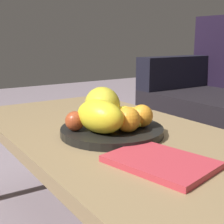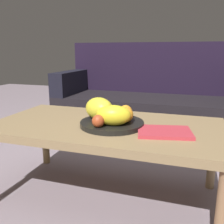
% 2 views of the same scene
% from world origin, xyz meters
% --- Properties ---
extents(ground_plane, '(8.00, 8.00, 0.00)m').
position_xyz_m(ground_plane, '(0.00, 0.00, 0.00)').
color(ground_plane, gray).
extents(coffee_table, '(1.23, 0.64, 0.44)m').
position_xyz_m(coffee_table, '(0.00, 0.00, 0.39)').
color(coffee_table, '#8E744E').
rests_on(coffee_table, ground_plane).
extents(couch, '(1.70, 0.70, 0.90)m').
position_xyz_m(couch, '(0.04, 1.15, 0.30)').
color(couch, black).
rests_on(couch, ground_plane).
extents(fruit_bowl, '(0.33, 0.33, 0.03)m').
position_xyz_m(fruit_bowl, '(0.04, -0.03, 0.45)').
color(fruit_bowl, black).
rests_on(fruit_bowl, coffee_table).
extents(melon_large_front, '(0.19, 0.14, 0.10)m').
position_xyz_m(melon_large_front, '(0.07, -0.09, 0.51)').
color(melon_large_front, yellow).
rests_on(melon_large_front, fruit_bowl).
extents(melon_smaller_beside, '(0.21, 0.18, 0.12)m').
position_xyz_m(melon_smaller_beside, '(-0.03, -0.02, 0.52)').
color(melon_smaller_beside, yellow).
rests_on(melon_smaller_beside, fruit_bowl).
extents(orange_front, '(0.07, 0.07, 0.07)m').
position_xyz_m(orange_front, '(0.09, 0.05, 0.50)').
color(orange_front, orange).
rests_on(orange_front, fruit_bowl).
extents(orange_left, '(0.08, 0.08, 0.08)m').
position_xyz_m(orange_left, '(0.11, -0.02, 0.50)').
color(orange_left, orange).
rests_on(orange_left, fruit_bowl).
extents(apple_right, '(0.06, 0.06, 0.06)m').
position_xyz_m(apple_right, '(0.01, -0.15, 0.49)').
color(apple_right, '#A84221').
rests_on(apple_right, fruit_bowl).
extents(banana_bunch, '(0.17, 0.15, 0.06)m').
position_xyz_m(banana_bunch, '(0.05, 0.03, 0.49)').
color(banana_bunch, yellow).
rests_on(banana_bunch, fruit_bowl).
extents(magazine, '(0.28, 0.23, 0.02)m').
position_xyz_m(magazine, '(0.32, -0.07, 0.44)').
color(magazine, '#BF3440').
rests_on(magazine, coffee_table).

